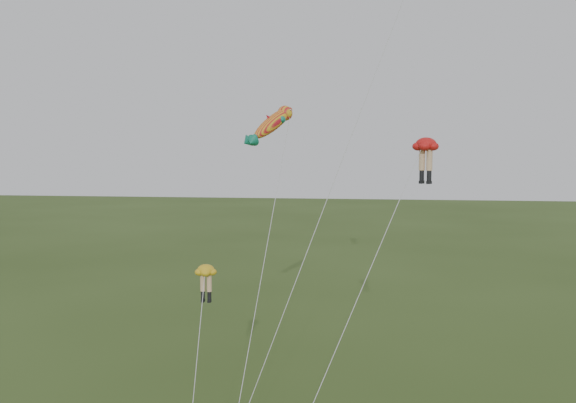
# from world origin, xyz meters

# --- Properties ---
(legs_kite_red_mid) EXTENTS (7.30, 9.68, 14.45)m
(legs_kite_red_mid) POSITION_xyz_m (6.82, 5.35, 13.65)
(legs_kite_red_mid) COLOR red
(legs_kite_red_mid) RESTS_ON ground
(legs_kite_yellow) EXTENTS (1.59, 7.92, 8.72)m
(legs_kite_yellow) POSITION_xyz_m (-2.83, 3.07, 8.01)
(legs_kite_yellow) COLOR gold
(legs_kite_yellow) RESTS_ON ground
(fish_kite) EXTENTS (2.74, 14.92, 16.58)m
(fish_kite) POSITION_xyz_m (-0.91, 10.54, 15.26)
(fish_kite) COLOR gold
(fish_kite) RESTS_ON ground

